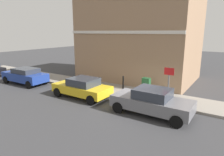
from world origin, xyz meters
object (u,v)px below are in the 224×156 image
car_blue (25,76)px  utility_cabinet (146,86)px  bollard_far_kerb (100,83)px  car_yellow (82,87)px  street_sign (169,80)px  bollard_near_cabinet (123,82)px  car_grey (152,101)px

car_blue → utility_cabinet: size_ratio=3.79×
utility_cabinet → bollard_far_kerb: utility_cabinet is taller
car_yellow → street_sign: size_ratio=1.81×
bollard_near_cabinet → utility_cabinet: bearing=-92.9°
car_yellow → car_blue: car_blue is taller
car_yellow → bollard_far_kerb: size_ratio=4.01×
car_grey → street_sign: (1.72, -0.36, 0.91)m
car_yellow → utility_cabinet: (2.82, -3.59, -0.04)m
bollard_far_kerb → utility_cabinet: bearing=-68.7°
car_yellow → utility_cabinet: 4.56m
bollard_near_cabinet → bollard_far_kerb: (-1.35, 1.25, 0.00)m
car_grey → car_yellow: bearing=-0.8°
car_grey → car_blue: 11.84m
utility_cabinet → bollard_near_cabinet: size_ratio=1.11×
car_grey → car_blue: car_grey is taller
car_yellow → bollard_near_cabinet: bearing=-118.8°
car_grey → bollard_near_cabinet: (3.04, 3.56, -0.05)m
car_blue → bollard_far_kerb: car_blue is taller
car_grey → street_sign: size_ratio=1.92×
car_yellow → bollard_far_kerb: car_yellow is taller
car_yellow → bollard_near_cabinet: (2.92, -1.63, -0.02)m
car_grey → utility_cabinet: (2.94, 1.60, -0.07)m
car_yellow → car_blue: (0.03, 6.65, 0.03)m
car_blue → car_yellow: bearing=178.2°
car_blue → street_sign: size_ratio=1.89×
car_grey → bollard_near_cabinet: 4.68m
car_blue → bollard_near_cabinet: (2.89, -8.28, -0.05)m
bollard_near_cabinet → bollard_far_kerb: bearing=137.1°
car_blue → car_grey: bearing=177.8°
car_grey → street_sign: street_sign is taller
utility_cabinet → street_sign: size_ratio=0.50×
car_grey → car_blue: (0.16, 11.84, -0.00)m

